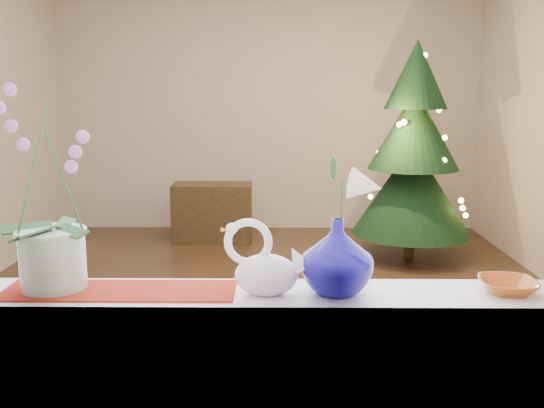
% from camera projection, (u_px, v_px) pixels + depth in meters
% --- Properties ---
extents(ground, '(5.00, 5.00, 0.00)m').
position_uv_depth(ground, '(264.00, 306.00, 4.32)').
color(ground, '#322214').
rests_on(ground, ground).
extents(wall_back, '(4.50, 0.10, 2.70)m').
position_uv_depth(wall_back, '(269.00, 106.00, 6.53)').
color(wall_back, beige).
rests_on(wall_back, ground).
extents(wall_front, '(4.50, 0.10, 2.70)m').
position_uv_depth(wall_front, '(241.00, 154.00, 1.62)').
color(wall_front, beige).
rests_on(wall_front, ground).
extents(windowsill, '(2.20, 0.26, 0.04)m').
position_uv_depth(windowsill, '(245.00, 298.00, 1.83)').
color(windowsill, white).
rests_on(windowsill, window_apron).
extents(window_frame, '(2.22, 0.06, 1.60)m').
position_uv_depth(window_frame, '(240.00, 20.00, 1.58)').
color(window_frame, white).
rests_on(window_frame, windowsill).
extents(runner, '(0.70, 0.20, 0.01)m').
position_uv_depth(runner, '(119.00, 291.00, 1.83)').
color(runner, maroon).
rests_on(runner, windowsill).
extents(orchid_pot, '(0.28, 0.28, 0.62)m').
position_uv_depth(orchid_pot, '(48.00, 190.00, 1.79)').
color(orchid_pot, beige).
rests_on(orchid_pot, windowsill).
extents(swan, '(0.26, 0.13, 0.22)m').
position_uv_depth(swan, '(266.00, 259.00, 1.79)').
color(swan, white).
rests_on(swan, windowsill).
extents(blue_vase, '(0.26, 0.26, 0.26)m').
position_uv_depth(blue_vase, '(337.00, 251.00, 1.79)').
color(blue_vase, '#0B0568').
rests_on(blue_vase, windowsill).
extents(lily, '(0.14, 0.08, 0.20)m').
position_uv_depth(lily, '(339.00, 175.00, 1.75)').
color(lily, white).
rests_on(lily, blue_vase).
extents(paperweight, '(0.09, 0.09, 0.07)m').
position_uv_depth(paperweight, '(333.00, 287.00, 1.77)').
color(paperweight, silver).
rests_on(paperweight, windowsill).
extents(amber_dish, '(0.16, 0.16, 0.04)m').
position_uv_depth(amber_dish, '(508.00, 287.00, 1.81)').
color(amber_dish, '#AB4F19').
rests_on(amber_dish, windowsill).
extents(xmas_tree, '(1.33, 1.33, 1.95)m').
position_uv_depth(xmas_tree, '(413.00, 152.00, 5.41)').
color(xmas_tree, black).
rests_on(xmas_tree, ground).
extents(side_table, '(0.79, 0.39, 0.59)m').
position_uv_depth(side_table, '(212.00, 212.00, 6.14)').
color(side_table, black).
rests_on(side_table, ground).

